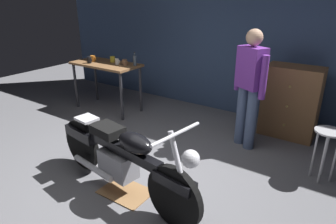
# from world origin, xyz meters

# --- Properties ---
(ground_plane) EXTENTS (12.00, 12.00, 0.00)m
(ground_plane) POSITION_xyz_m (0.00, 0.00, 0.00)
(ground_plane) COLOR slate
(back_wall) EXTENTS (8.00, 0.12, 3.10)m
(back_wall) POSITION_xyz_m (0.00, 2.80, 1.55)
(back_wall) COLOR #384C70
(back_wall) RESTS_ON ground_plane
(workbench) EXTENTS (1.30, 0.64, 0.90)m
(workbench) POSITION_xyz_m (-1.95, 1.55, 0.79)
(workbench) COLOR brown
(workbench) RESTS_ON ground_plane
(motorcycle) EXTENTS (2.18, 0.65, 1.00)m
(motorcycle) POSITION_xyz_m (0.04, -0.25, 0.45)
(motorcycle) COLOR black
(motorcycle) RESTS_ON ground_plane
(person_standing) EXTENTS (0.51, 0.37, 1.67)m
(person_standing) POSITION_xyz_m (0.75, 1.60, 0.93)
(person_standing) COLOR #4D5E83
(person_standing) RESTS_ON ground_plane
(shop_stool) EXTENTS (0.32, 0.32, 0.64)m
(shop_stool) POSITION_xyz_m (1.83, 1.28, 0.50)
(shop_stool) COLOR #B2B2B7
(shop_stool) RESTS_ON ground_plane
(wooden_dresser) EXTENTS (0.80, 0.47, 1.10)m
(wooden_dresser) POSITION_xyz_m (1.18, 2.30, 0.55)
(wooden_dresser) COLOR brown
(wooden_dresser) RESTS_ON ground_plane
(drip_tray) EXTENTS (0.56, 0.40, 0.01)m
(drip_tray) POSITION_xyz_m (0.07, -0.25, 0.01)
(drip_tray) COLOR olive
(drip_tray) RESTS_ON ground_plane
(mug_yellow_tall) EXTENTS (0.13, 0.09, 0.11)m
(mug_yellow_tall) POSITION_xyz_m (-1.90, 1.69, 0.95)
(mug_yellow_tall) COLOR yellow
(mug_yellow_tall) RESTS_ON workbench
(mug_orange_travel) EXTENTS (0.13, 0.09, 0.11)m
(mug_orange_travel) POSITION_xyz_m (-2.24, 1.52, 0.96)
(mug_orange_travel) COLOR orange
(mug_orange_travel) RESTS_ON workbench
(mug_brown_stoneware) EXTENTS (0.12, 0.09, 0.11)m
(mug_brown_stoneware) POSITION_xyz_m (-1.53, 1.61, 0.95)
(mug_brown_stoneware) COLOR brown
(mug_brown_stoneware) RESTS_ON workbench
(mug_white_ceramic) EXTENTS (0.11, 0.07, 0.11)m
(mug_white_ceramic) POSITION_xyz_m (-1.70, 1.59, 0.95)
(mug_white_ceramic) COLOR white
(mug_white_ceramic) RESTS_ON workbench
(mug_black_matte) EXTENTS (0.11, 0.08, 0.11)m
(mug_black_matte) POSITION_xyz_m (-2.20, 1.39, 0.96)
(mug_black_matte) COLOR black
(mug_black_matte) RESTS_ON workbench
(bottle) EXTENTS (0.06, 0.06, 0.24)m
(bottle) POSITION_xyz_m (-1.37, 1.70, 1.00)
(bottle) COLOR #3F4C59
(bottle) RESTS_ON workbench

